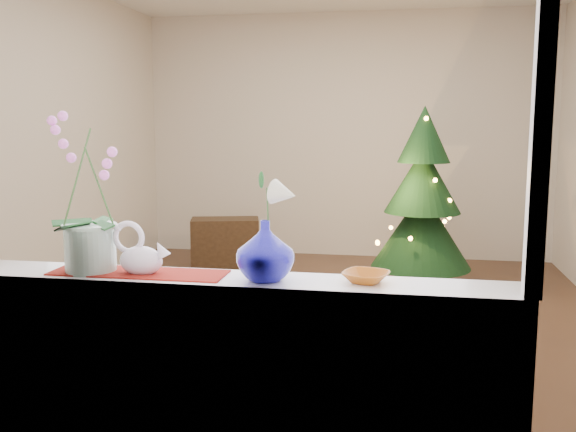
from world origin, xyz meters
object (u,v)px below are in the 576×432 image
amber_dish (366,278)px  blue_vase (265,246)px  swan (141,249)px  paperweight (277,271)px  orchid_pot (88,193)px  side_table (225,243)px  xmas_tree (422,198)px

amber_dish → blue_vase: bearing=-175.1°
swan → paperweight: swan is taller
swan → blue_vase: size_ratio=0.89×
swan → amber_dish: swan is taller
orchid_pot → side_table: orchid_pot is taller
blue_vase → amber_dish: bearing=4.9°
orchid_pot → xmas_tree: xmas_tree is taller
paperweight → amber_dish: paperweight is taller
orchid_pot → paperweight: orchid_pot is taller
side_table → xmas_tree: bearing=-27.3°
swan → amber_dish: 0.88m
blue_vase → orchid_pot: bearing=178.9°
paperweight → amber_dish: (0.33, 0.04, -0.02)m
blue_vase → side_table: bearing=107.9°
blue_vase → paperweight: bearing=-11.9°
xmas_tree → blue_vase: bearing=-100.8°
amber_dish → xmas_tree: (0.31, 3.54, -0.11)m
orchid_pot → blue_vase: bearing=-1.1°
blue_vase → xmas_tree: 3.64m
orchid_pot → paperweight: 0.81m
amber_dish → side_table: (-1.68, 3.99, -0.68)m
blue_vase → side_table: size_ratio=0.38×
paperweight → xmas_tree: (0.64, 3.58, -0.13)m
paperweight → side_table: paperweight is taller
orchid_pot → amber_dish: size_ratio=4.42×
orchid_pot → xmas_tree: size_ratio=0.38×
swan → amber_dish: (0.88, 0.03, -0.08)m
blue_vase → side_table: (-1.30, 4.02, -0.79)m
paperweight → xmas_tree: size_ratio=0.05×
swan → xmas_tree: bearing=61.4°
orchid_pot → blue_vase: orchid_pot is taller
orchid_pot → paperweight: (0.76, -0.02, -0.28)m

